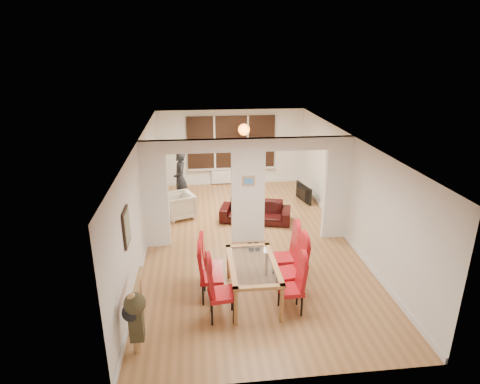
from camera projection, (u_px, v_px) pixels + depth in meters
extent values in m
cube|color=#A36F41|center=(248.00, 240.00, 10.08)|extent=(5.00, 9.00, 0.01)
cube|color=white|center=(248.00, 192.00, 9.63)|extent=(5.00, 0.18, 2.60)
cube|color=black|center=(231.00, 142.00, 13.71)|extent=(3.00, 0.08, 1.80)
cube|color=white|center=(232.00, 176.00, 14.08)|extent=(1.40, 0.08, 0.50)
sphere|color=orange|center=(244.00, 130.00, 12.45)|extent=(0.36, 0.36, 0.36)
cube|color=gray|center=(126.00, 227.00, 7.03)|extent=(0.04, 0.52, 0.67)
cube|color=#4C8CD8|center=(249.00, 181.00, 9.44)|extent=(0.30, 0.03, 0.25)
imported|color=black|center=(255.00, 211.00, 11.10)|extent=(2.05, 1.21, 0.56)
imported|color=beige|center=(179.00, 206.00, 11.30)|extent=(1.00, 1.01, 0.72)
imported|color=black|center=(180.00, 179.00, 12.00)|extent=(0.67, 0.49, 1.70)
imported|color=black|center=(301.00, 193.00, 12.51)|extent=(0.95, 0.33, 0.54)
cylinder|color=#143F19|center=(248.00, 195.00, 12.06)|extent=(0.07, 0.07, 0.28)
imported|color=black|center=(244.00, 197.00, 12.19)|extent=(0.23, 0.23, 0.06)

